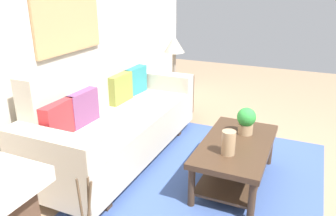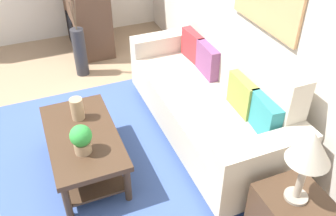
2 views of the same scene
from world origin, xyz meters
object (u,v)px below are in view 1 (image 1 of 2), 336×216
(throw_pillow_crimson, at_px, (58,120))
(potted_plant_tabletop, at_px, (246,120))
(tabletop_vase, at_px, (228,143))
(throw_pillow_teal, at_px, (134,80))
(side_table, at_px, (174,97))
(framed_painting, at_px, (67,7))
(coffee_table, at_px, (236,154))
(throw_pillow_olive, at_px, (120,88))
(table_lamp, at_px, (174,46))
(couch, at_px, (114,121))
(throw_pillow_plum, at_px, (82,108))

(throw_pillow_crimson, bearing_deg, potted_plant_tabletop, -57.20)
(tabletop_vase, bearing_deg, throw_pillow_crimson, 108.51)
(throw_pillow_teal, height_order, side_table, throw_pillow_teal)
(tabletop_vase, xyz_separation_m, framed_painting, (0.21, 1.73, 1.03))
(potted_plant_tabletop, bearing_deg, coffee_table, 172.30)
(throw_pillow_olive, xyz_separation_m, framed_painting, (-0.34, 0.34, 0.88))
(coffee_table, height_order, table_lamp, table_lamp)
(coffee_table, distance_m, table_lamp, 1.93)
(potted_plant_tabletop, height_order, side_table, potted_plant_tabletop)
(couch, distance_m, table_lamp, 1.50)
(couch, bearing_deg, throw_pillow_olive, 20.50)
(couch, relative_size, tabletop_vase, 10.35)
(throw_pillow_plum, bearing_deg, framed_painting, 45.31)
(coffee_table, bearing_deg, throw_pillow_plum, 104.61)
(throw_pillow_plum, relative_size, coffee_table, 0.33)
(throw_pillow_crimson, relative_size, side_table, 0.64)
(throw_pillow_plum, bearing_deg, couch, -20.50)
(potted_plant_tabletop, relative_size, side_table, 0.47)
(tabletop_vase, xyz_separation_m, side_table, (1.60, 1.17, -0.26))
(tabletop_vase, bearing_deg, side_table, 36.27)
(coffee_table, bearing_deg, throw_pillow_crimson, 116.55)
(throw_pillow_teal, relative_size, table_lamp, 0.63)
(potted_plant_tabletop, bearing_deg, side_table, 47.19)
(couch, relative_size, throw_pillow_plum, 6.04)
(side_table, height_order, framed_painting, framed_painting)
(throw_pillow_plum, bearing_deg, table_lamp, -7.20)
(throw_pillow_crimson, xyz_separation_m, side_table, (2.06, -0.22, -0.40))
(tabletop_vase, distance_m, framed_painting, 2.02)
(throw_pillow_olive, xyz_separation_m, coffee_table, (-0.31, -1.41, -0.37))
(couch, relative_size, throw_pillow_olive, 6.04)
(throw_pillow_teal, bearing_deg, side_table, -16.99)
(throw_pillow_crimson, distance_m, throw_pillow_plum, 0.34)
(coffee_table, bearing_deg, couch, 91.36)
(throw_pillow_olive, xyz_separation_m, tabletop_vase, (-0.55, -1.39, -0.14))
(throw_pillow_plum, xyz_separation_m, table_lamp, (1.72, -0.22, 0.31))
(throw_pillow_olive, height_order, side_table, throw_pillow_olive)
(throw_pillow_olive, distance_m, potted_plant_tabletop, 1.45)
(potted_plant_tabletop, distance_m, table_lamp, 1.72)
(throw_pillow_crimson, bearing_deg, throw_pillow_teal, 0.00)
(table_lamp, bearing_deg, tabletop_vase, -143.73)
(throw_pillow_plum, distance_m, throw_pillow_teal, 1.01)
(potted_plant_tabletop, xyz_separation_m, table_lamp, (1.13, 1.22, 0.42))
(throw_pillow_crimson, xyz_separation_m, table_lamp, (2.06, -0.22, 0.31))
(side_table, bearing_deg, throw_pillow_olive, 168.28)
(couch, distance_m, throw_pillow_crimson, 0.73)
(coffee_table, distance_m, potted_plant_tabletop, 0.34)
(couch, distance_m, throw_pillow_olive, 0.44)
(throw_pillow_plum, xyz_separation_m, throw_pillow_teal, (1.01, 0.00, 0.00))
(couch, relative_size, throw_pillow_teal, 6.04)
(throw_pillow_plum, bearing_deg, throw_pillow_teal, 0.00)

